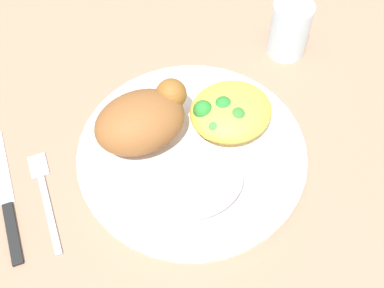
{
  "coord_description": "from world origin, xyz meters",
  "views": [
    {
      "loc": [
        -0.16,
        -0.31,
        0.53
      ],
      "look_at": [
        0.0,
        0.0,
        0.03
      ],
      "focal_mm": 47.01,
      "sensor_mm": 36.0,
      "label": 1
    }
  ],
  "objects_px": {
    "rice_pile": "(199,185)",
    "mac_cheese_with_broccoli": "(230,112)",
    "roasted_chicken": "(143,120)",
    "fork": "(45,195)",
    "water_glass": "(290,29)",
    "knife": "(7,204)",
    "plate": "(192,153)"
  },
  "relations": [
    {
      "from": "rice_pile",
      "to": "mac_cheese_with_broccoli",
      "type": "relative_size",
      "value": 1.0
    },
    {
      "from": "roasted_chicken",
      "to": "fork",
      "type": "height_order",
      "value": "roasted_chicken"
    },
    {
      "from": "rice_pile",
      "to": "water_glass",
      "type": "height_order",
      "value": "water_glass"
    },
    {
      "from": "fork",
      "to": "roasted_chicken",
      "type": "bearing_deg",
      "value": 5.54
    },
    {
      "from": "knife",
      "to": "plate",
      "type": "bearing_deg",
      "value": -9.82
    },
    {
      "from": "fork",
      "to": "knife",
      "type": "xyz_separation_m",
      "value": [
        -0.04,
        0.01,
        0.0
      ]
    },
    {
      "from": "plate",
      "to": "water_glass",
      "type": "relative_size",
      "value": 3.46
    },
    {
      "from": "plate",
      "to": "roasted_chicken",
      "type": "xyz_separation_m",
      "value": [
        -0.04,
        0.04,
        0.04
      ]
    },
    {
      "from": "rice_pile",
      "to": "mac_cheese_with_broccoli",
      "type": "bearing_deg",
      "value": 42.96
    },
    {
      "from": "mac_cheese_with_broccoli",
      "to": "water_glass",
      "type": "relative_size",
      "value": 1.27
    },
    {
      "from": "roasted_chicken",
      "to": "knife",
      "type": "distance_m",
      "value": 0.19
    },
    {
      "from": "plate",
      "to": "rice_pile",
      "type": "relative_size",
      "value": 2.73
    },
    {
      "from": "knife",
      "to": "roasted_chicken",
      "type": "bearing_deg",
      "value": 1.66
    },
    {
      "from": "roasted_chicken",
      "to": "knife",
      "type": "relative_size",
      "value": 0.65
    },
    {
      "from": "roasted_chicken",
      "to": "rice_pile",
      "type": "relative_size",
      "value": 1.18
    },
    {
      "from": "plate",
      "to": "fork",
      "type": "xyz_separation_m",
      "value": [
        -0.18,
        0.03,
        -0.01
      ]
    },
    {
      "from": "rice_pile",
      "to": "knife",
      "type": "relative_size",
      "value": 0.55
    },
    {
      "from": "fork",
      "to": "knife",
      "type": "bearing_deg",
      "value": 169.58
    },
    {
      "from": "rice_pile",
      "to": "knife",
      "type": "xyz_separation_m",
      "value": [
        -0.2,
        0.1,
        -0.04
      ]
    },
    {
      "from": "water_glass",
      "to": "plate",
      "type": "bearing_deg",
      "value": -153.08
    },
    {
      "from": "rice_pile",
      "to": "water_glass",
      "type": "relative_size",
      "value": 1.27
    },
    {
      "from": "knife",
      "to": "water_glass",
      "type": "relative_size",
      "value": 2.31
    },
    {
      "from": "plate",
      "to": "mac_cheese_with_broccoli",
      "type": "height_order",
      "value": "mac_cheese_with_broccoli"
    },
    {
      "from": "rice_pile",
      "to": "water_glass",
      "type": "distance_m",
      "value": 0.28
    },
    {
      "from": "rice_pile",
      "to": "water_glass",
      "type": "xyz_separation_m",
      "value": [
        0.23,
        0.17,
        -0.0
      ]
    },
    {
      "from": "rice_pile",
      "to": "roasted_chicken",
      "type": "bearing_deg",
      "value": 101.93
    },
    {
      "from": "mac_cheese_with_broccoli",
      "to": "fork",
      "type": "xyz_separation_m",
      "value": [
        -0.24,
        0.02,
        -0.04
      ]
    },
    {
      "from": "plate",
      "to": "knife",
      "type": "relative_size",
      "value": 1.5
    },
    {
      "from": "plate",
      "to": "knife",
      "type": "height_order",
      "value": "plate"
    },
    {
      "from": "mac_cheese_with_broccoli",
      "to": "knife",
      "type": "height_order",
      "value": "mac_cheese_with_broccoli"
    },
    {
      "from": "plate",
      "to": "fork",
      "type": "height_order",
      "value": "plate"
    },
    {
      "from": "roasted_chicken",
      "to": "mac_cheese_with_broccoli",
      "type": "distance_m",
      "value": 0.11
    }
  ]
}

